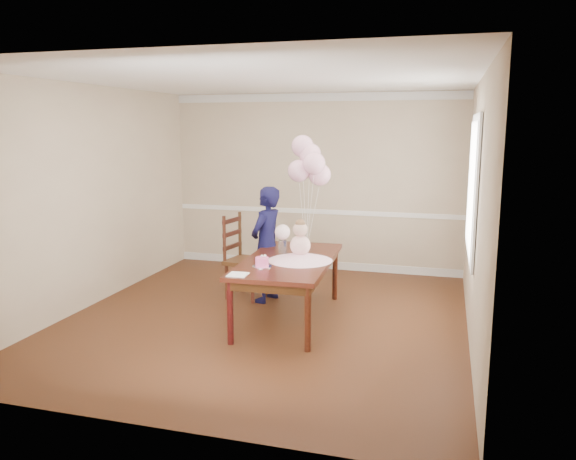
{
  "coord_description": "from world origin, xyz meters",
  "views": [
    {
      "loc": [
        1.94,
        -5.91,
        2.19
      ],
      "look_at": [
        0.26,
        0.06,
        1.05
      ],
      "focal_mm": 35.0,
      "sensor_mm": 36.0,
      "label": 1
    }
  ],
  "objects_px": {
    "dining_chair_seat": "(247,261)",
    "woman": "(267,244)",
    "birthday_cake": "(262,262)",
    "dining_table_top": "(289,261)"
  },
  "relations": [
    {
      "from": "woman",
      "to": "dining_chair_seat",
      "type": "bearing_deg",
      "value": -87.95
    },
    {
      "from": "birthday_cake",
      "to": "dining_chair_seat",
      "type": "height_order",
      "value": "birthday_cake"
    },
    {
      "from": "birthday_cake",
      "to": "woman",
      "type": "xyz_separation_m",
      "value": [
        -0.29,
        1.05,
        -0.04
      ]
    },
    {
      "from": "dining_chair_seat",
      "to": "woman",
      "type": "xyz_separation_m",
      "value": [
        0.29,
        -0.07,
        0.25
      ]
    },
    {
      "from": "birthday_cake",
      "to": "woman",
      "type": "distance_m",
      "value": 1.09
    },
    {
      "from": "dining_table_top",
      "to": "woman",
      "type": "bearing_deg",
      "value": 124.83
    },
    {
      "from": "dining_chair_seat",
      "to": "woman",
      "type": "bearing_deg",
      "value": -2.29
    },
    {
      "from": "dining_table_top",
      "to": "dining_chair_seat",
      "type": "height_order",
      "value": "dining_table_top"
    },
    {
      "from": "woman",
      "to": "birthday_cake",
      "type": "bearing_deg",
      "value": 30.09
    },
    {
      "from": "birthday_cake",
      "to": "woman",
      "type": "relative_size",
      "value": 0.1
    }
  ]
}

